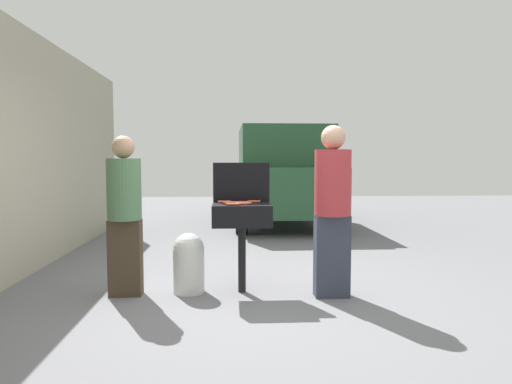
% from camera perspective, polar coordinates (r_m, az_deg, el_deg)
% --- Properties ---
extents(ground_plane, '(24.00, 24.00, 0.00)m').
position_cam_1_polar(ground_plane, '(4.70, 0.51, -12.86)').
color(ground_plane, slate).
extents(house_wall_side, '(0.24, 8.00, 2.92)m').
position_cam_1_polar(house_wall_side, '(6.03, -27.75, 4.51)').
color(house_wall_side, '#B2A893').
rests_on(house_wall_side, ground).
extents(bbq_grill, '(0.60, 0.44, 0.91)m').
position_cam_1_polar(bbq_grill, '(4.69, -1.77, -3.23)').
color(bbq_grill, black).
rests_on(bbq_grill, ground).
extents(grill_lid_open, '(0.60, 0.05, 0.42)m').
position_cam_1_polar(grill_lid_open, '(4.87, -1.84, 1.22)').
color(grill_lid_open, black).
rests_on(grill_lid_open, bbq_grill).
extents(hot_dog_0, '(0.13, 0.04, 0.03)m').
position_cam_1_polar(hot_dog_0, '(4.60, -1.36, -1.42)').
color(hot_dog_0, '#B74C33').
rests_on(hot_dog_0, bbq_grill).
extents(hot_dog_1, '(0.13, 0.04, 0.03)m').
position_cam_1_polar(hot_dog_1, '(4.69, -2.98, -1.32)').
color(hot_dog_1, '#C6593D').
rests_on(hot_dog_1, bbq_grill).
extents(hot_dog_2, '(0.13, 0.04, 0.03)m').
position_cam_1_polar(hot_dog_2, '(4.77, -3.98, -1.23)').
color(hot_dog_2, '#C6593D').
rests_on(hot_dog_2, bbq_grill).
extents(hot_dog_3, '(0.13, 0.03, 0.03)m').
position_cam_1_polar(hot_dog_3, '(4.66, -3.29, -1.36)').
color(hot_dog_3, '#C6593D').
rests_on(hot_dog_3, bbq_grill).
extents(hot_dog_4, '(0.13, 0.03, 0.03)m').
position_cam_1_polar(hot_dog_4, '(4.56, -1.77, -1.47)').
color(hot_dog_4, '#C6593D').
rests_on(hot_dog_4, bbq_grill).
extents(hot_dog_5, '(0.13, 0.03, 0.03)m').
position_cam_1_polar(hot_dog_5, '(4.51, -2.91, -1.54)').
color(hot_dog_5, '#C6593D').
rests_on(hot_dog_5, bbq_grill).
extents(hot_dog_6, '(0.13, 0.03, 0.03)m').
position_cam_1_polar(hot_dog_6, '(4.79, -0.26, -1.20)').
color(hot_dog_6, '#B74C33').
rests_on(hot_dog_6, bbq_grill).
extents(hot_dog_7, '(0.13, 0.03, 0.03)m').
position_cam_1_polar(hot_dog_7, '(4.71, -1.49, -1.30)').
color(hot_dog_7, '#AD4228').
rests_on(hot_dog_7, bbq_grill).
extents(propane_tank, '(0.32, 0.32, 0.62)m').
position_cam_1_polar(propane_tank, '(4.79, -8.39, -8.60)').
color(propane_tank, silver).
rests_on(propane_tank, ground).
extents(person_left, '(0.34, 0.34, 1.60)m').
position_cam_1_polar(person_left, '(4.74, -16.09, -2.13)').
color(person_left, '#3F3323').
rests_on(person_left, ground).
extents(person_right, '(0.36, 0.36, 1.70)m').
position_cam_1_polar(person_right, '(4.58, 9.52, -1.55)').
color(person_right, '#333847').
rests_on(person_right, ground).
extents(parked_minivan, '(2.06, 4.42, 2.02)m').
position_cam_1_polar(parked_minivan, '(9.86, 3.17, 2.14)').
color(parked_minivan, '#234C2D').
rests_on(parked_minivan, ground).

